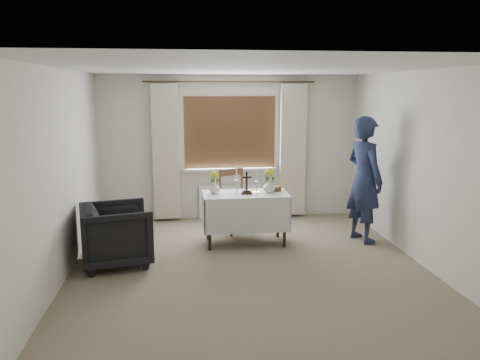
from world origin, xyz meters
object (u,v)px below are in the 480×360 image
object	(u,v)px
wooden_chair	(237,201)
wooden_cross	(247,183)
altar_table	(245,219)
flower_vase_right	(269,186)
flower_vase_left	(214,188)
armchair	(116,234)
person	(364,180)

from	to	relation	value
wooden_chair	wooden_cross	size ratio (longest dim) A/B	3.05
altar_table	wooden_cross	size ratio (longest dim) A/B	3.77
altar_table	flower_vase_right	bearing A→B (deg)	0.97
wooden_chair	flower_vase_left	distance (m)	0.77
armchair	flower_vase_right	size ratio (longest dim) A/B	4.74
altar_table	flower_vase_left	bearing A→B (deg)	172.66
altar_table	flower_vase_left	world-z (taller)	flower_vase_left
armchair	flower_vase_right	xyz separation A→B (m)	(2.13, 0.62, 0.46)
wooden_cross	altar_table	bearing A→B (deg)	115.20
altar_table	wooden_cross	world-z (taller)	wooden_cross
wooden_cross	flower_vase_right	world-z (taller)	wooden_cross
altar_table	wooden_chair	bearing A→B (deg)	94.93
flower_vase_right	person	bearing A→B (deg)	-3.21
armchair	wooden_cross	world-z (taller)	wooden_cross
flower_vase_left	person	bearing A→B (deg)	-3.38
person	flower_vase_right	bearing A→B (deg)	68.29
person	flower_vase_right	distance (m)	1.42
altar_table	flower_vase_left	size ratio (longest dim) A/B	7.50
altar_table	wooden_chair	distance (m)	0.64
wooden_cross	armchair	bearing A→B (deg)	-157.81
altar_table	flower_vase_left	distance (m)	0.65
wooden_chair	person	world-z (taller)	person
flower_vase_left	flower_vase_right	xyz separation A→B (m)	(0.80, -0.05, 0.01)
wooden_chair	person	size ratio (longest dim) A/B	0.54
armchair	flower_vase_left	bearing A→B (deg)	-75.62
altar_table	flower_vase_right	distance (m)	0.59
altar_table	wooden_cross	xyz separation A→B (m)	(0.01, -0.03, 0.55)
flower_vase_right	flower_vase_left	bearing A→B (deg)	176.31
person	wooden_cross	world-z (taller)	person
wooden_cross	wooden_chair	bearing A→B (deg)	99.86
armchair	person	size ratio (longest dim) A/B	0.47
wooden_chair	flower_vase_right	bearing A→B (deg)	-77.95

